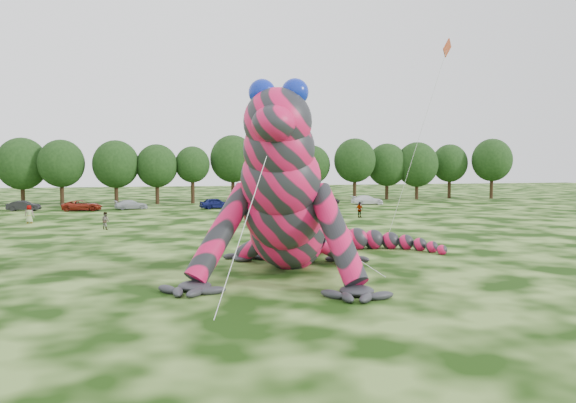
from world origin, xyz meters
The scene contains 28 objects.
ground centered at (0.00, 0.00, 0.00)m, with size 240.00×240.00×0.00m, color #16330A.
inflatable_gecko centered at (3.12, 2.93, 5.20)m, with size 17.50×20.79×10.39m, color #D3124B, non-canonical shape.
flying_kite centered at (16.10, 8.95, 13.58)m, with size 3.77×4.02×15.52m.
tree_5 centered at (-23.12, 58.44, 4.90)m, with size 7.16×6.44×9.80m, color black, non-canonical shape.
tree_6 centered at (-17.56, 56.68, 4.75)m, with size 6.52×5.86×9.49m, color black, non-canonical shape.
tree_7 centered at (-10.08, 56.80, 4.74)m, with size 6.68×6.01×9.48m, color black, non-canonical shape.
tree_8 centered at (-4.22, 56.99, 4.47)m, with size 6.14×5.53×8.94m, color black, non-canonical shape.
tree_9 centered at (1.06, 57.35, 4.34)m, with size 5.27×4.74×8.68m, color black, non-canonical shape.
tree_10 centered at (7.40, 58.58, 5.25)m, with size 7.09×6.38×10.50m, color black, non-canonical shape.
tree_11 centered at (13.79, 58.20, 5.03)m, with size 7.01×6.31×10.07m, color black, non-canonical shape.
tree_12 centered at (20.01, 57.74, 4.49)m, with size 5.99×5.39×8.97m, color black, non-canonical shape.
tree_13 centered at (27.13, 57.13, 5.06)m, with size 6.83×6.15×10.13m, color black, non-canonical shape.
tree_14 centered at (33.46, 58.72, 4.70)m, with size 6.82×6.14×9.40m, color black, non-canonical shape.
tree_15 centered at (38.47, 57.77, 4.82)m, with size 7.17×6.45×9.63m, color black, non-canonical shape.
tree_16 centered at (45.45, 59.37, 4.69)m, with size 6.26×5.63×9.37m, color black, non-canonical shape.
tree_17 centered at (51.95, 56.66, 5.15)m, with size 6.98×6.28×10.30m, color black, non-canonical shape.
car_1 centered at (-21.00, 48.53, 0.66)m, with size 1.40×4.00×1.32m, color black.
car_2 centered at (-13.72, 46.98, 0.69)m, with size 2.28×4.95×1.38m, color maroon.
car_3 centered at (-7.67, 47.99, 0.62)m, with size 1.74×4.29×1.24m, color #B3B8BD.
car_4 centered at (3.35, 46.31, 0.73)m, with size 1.72×4.28×1.46m, color #101551.
car_5 centered at (9.20, 49.87, 0.65)m, with size 1.38×3.95×1.30m, color silver.
car_6 centered at (19.32, 49.78, 0.74)m, with size 2.46×5.33×1.48m, color #252527.
car_7 centered at (25.86, 48.33, 0.69)m, with size 1.94×4.77×1.38m, color white.
spectator_2 centered at (8.99, 31.12, 0.88)m, with size 1.14×0.66×1.77m, color gray.
spectator_4 centered at (-17.18, 32.72, 0.93)m, with size 0.91×0.59×1.86m, color gray.
spectator_3 centered at (17.85, 30.37, 0.89)m, with size 1.04×0.43×1.77m, color gray.
spectator_1 centered at (-9.16, 25.32, 0.81)m, with size 0.79×0.62×1.63m, color gray.
spectator_5 centered at (5.49, 16.38, 0.94)m, with size 1.75×0.56×1.89m, color gray.
Camera 1 is at (-4.73, -29.07, 6.23)m, focal length 35.00 mm.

